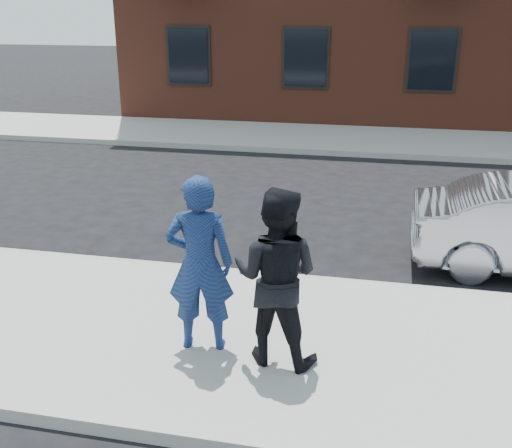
# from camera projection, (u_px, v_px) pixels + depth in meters

# --- Properties ---
(ground) EXTENTS (100.00, 100.00, 0.00)m
(ground) POSITION_uv_depth(u_px,v_px,m) (474.00, 363.00, 6.68)
(ground) COLOR black
(ground) RESTS_ON ground
(near_sidewalk) EXTENTS (50.00, 3.50, 0.15)m
(near_sidewalk) POSITION_uv_depth(u_px,v_px,m) (478.00, 370.00, 6.42)
(near_sidewalk) COLOR #9A9792
(near_sidewalk) RESTS_ON ground
(near_curb) EXTENTS (50.00, 0.10, 0.15)m
(near_curb) POSITION_uv_depth(u_px,v_px,m) (460.00, 295.00, 8.08)
(near_curb) COLOR #999691
(near_curb) RESTS_ON ground
(far_sidewalk) EXTENTS (50.00, 3.50, 0.15)m
(far_sidewalk) POSITION_uv_depth(u_px,v_px,m) (425.00, 143.00, 16.98)
(far_sidewalk) COLOR #9A9792
(far_sidewalk) RESTS_ON ground
(far_curb) EXTENTS (50.00, 0.10, 0.15)m
(far_curb) POSITION_uv_depth(u_px,v_px,m) (428.00, 158.00, 15.33)
(far_curb) COLOR #999691
(far_curb) RESTS_ON ground
(man_hoodie) EXTENTS (0.80, 0.60, 1.99)m
(man_hoodie) POSITION_uv_depth(u_px,v_px,m) (200.00, 264.00, 6.41)
(man_hoodie) COLOR navy
(man_hoodie) RESTS_ON near_sidewalk
(man_peacoat) EXTENTS (1.03, 0.85, 1.93)m
(man_peacoat) POSITION_uv_depth(u_px,v_px,m) (276.00, 277.00, 6.18)
(man_peacoat) COLOR black
(man_peacoat) RESTS_ON near_sidewalk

